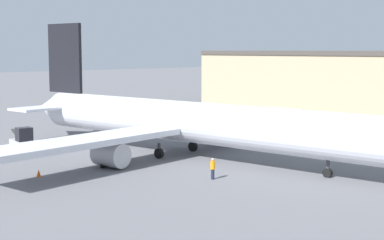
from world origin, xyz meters
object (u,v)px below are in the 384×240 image
at_px(baggage_tug, 111,154).
at_px(belt_loader_truck, 22,141).
at_px(ground_crew_worker, 213,168).
at_px(safety_cone_near, 39,173).
at_px(airplane, 182,121).

xyz_separation_m(baggage_tug, belt_loader_truck, (-10.37, -2.66, 0.15)).
height_order(ground_crew_worker, safety_cone_near, ground_crew_worker).
bearing_deg(airplane, ground_crew_worker, -36.62).
distance_m(belt_loader_truck, safety_cone_near, 10.92).
xyz_separation_m(airplane, belt_loader_truck, (-10.92, -10.10, -2.00)).
height_order(airplane, belt_loader_truck, airplane).
bearing_deg(ground_crew_worker, baggage_tug, -113.03).
bearing_deg(safety_cone_near, airplane, 86.93).
bearing_deg(ground_crew_worker, safety_cone_near, -84.55).
xyz_separation_m(airplane, safety_cone_near, (-0.75, -13.98, -2.86)).
distance_m(ground_crew_worker, belt_loader_truck, 20.41).
bearing_deg(belt_loader_truck, safety_cone_near, -13.27).
relative_size(belt_loader_truck, safety_cone_near, 5.17).
bearing_deg(airplane, safety_cone_near, -100.36).
xyz_separation_m(ground_crew_worker, baggage_tug, (-9.38, -2.47, 0.13)).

